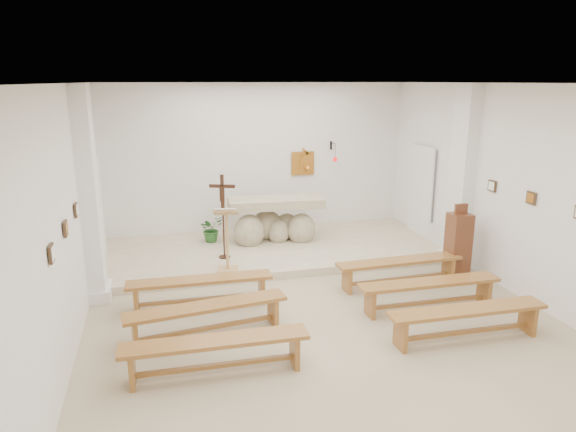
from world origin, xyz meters
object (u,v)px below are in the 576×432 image
object	(u,v)px
crucifix_stand	(223,210)
bench_left_third	(216,348)
lectern	(227,239)
bench_right_third	(467,316)
bench_left_second	(207,313)
bench_left_front	(200,285)
donation_pedestal	(458,245)
bench_right_second	(429,288)
bench_right_front	(400,266)
altar	(275,223)

from	to	relation	value
crucifix_stand	bench_left_third	xyz separation A→B (m)	(-0.64, -3.90, -0.75)
lectern	bench_right_third	size ratio (longest dim) A/B	0.53
bench_left_second	bench_right_third	size ratio (longest dim) A/B	1.01
bench_left_third	bench_right_third	distance (m)	3.49
bench_left_front	bench_left_second	distance (m)	1.03
bench_left_front	bench_left_second	bearing A→B (deg)	-88.49
donation_pedestal	bench_left_second	world-z (taller)	donation_pedestal
bench_left_third	crucifix_stand	bearing A→B (deg)	82.17
crucifix_stand	bench_left_second	world-z (taller)	crucifix_stand
bench_left_second	bench_right_second	world-z (taller)	same
bench_left_third	bench_right_second	bearing A→B (deg)	17.86
bench_right_third	donation_pedestal	bearing A→B (deg)	62.03
bench_right_third	bench_left_second	bearing A→B (deg)	164.84
lectern	crucifix_stand	size ratio (longest dim) A/B	0.74
bench_left_second	bench_right_second	distance (m)	3.49
donation_pedestal	lectern	bearing A→B (deg)	168.18
donation_pedestal	bench_left_second	xyz separation A→B (m)	(-4.72, -1.17, -0.25)
bench_right_second	bench_left_third	size ratio (longest dim) A/B	1.00
crucifix_stand	bench_right_third	distance (m)	4.89
crucifix_stand	bench_right_third	size ratio (longest dim) A/B	0.72
lectern	bench_right_second	bearing A→B (deg)	-25.03
bench_left_front	donation_pedestal	bearing A→B (deg)	3.23
crucifix_stand	bench_left_front	xyz separation A→B (m)	(-0.64, -1.84, -0.75)
bench_right_front	crucifix_stand	bearing A→B (deg)	145.57
donation_pedestal	bench_left_third	bearing A→B (deg)	-153.92
altar	bench_left_front	size ratio (longest dim) A/B	0.90
bench_left_third	bench_right_third	world-z (taller)	same
altar	lectern	world-z (taller)	lectern
bench_right_second	bench_right_third	bearing A→B (deg)	-88.96
altar	bench_left_front	bearing A→B (deg)	-120.56
bench_right_front	bench_left_second	world-z (taller)	same
bench_left_front	bench_right_third	xyz separation A→B (m)	(3.49, -2.06, 0.00)
donation_pedestal	bench_right_second	world-z (taller)	donation_pedestal
donation_pedestal	bench_left_third	size ratio (longest dim) A/B	0.60
altar	bench_left_second	distance (m)	4.16
bench_right_third	bench_right_second	bearing A→B (deg)	91.26
donation_pedestal	bench_right_third	world-z (taller)	donation_pedestal
lectern	bench_right_front	xyz separation A→B (m)	(2.89, -1.09, -0.39)
altar	bench_right_front	xyz separation A→B (m)	(1.63, -2.69, -0.19)
donation_pedestal	bench_right_second	xyz separation A→B (m)	(-1.23, -1.17, -0.25)
bench_left_second	lectern	bearing A→B (deg)	66.87
bench_right_front	bench_right_third	bearing A→B (deg)	-91.55
bench_left_second	bench_left_third	world-z (taller)	same
crucifix_stand	bench_right_second	xyz separation A→B (m)	(2.85, -2.87, -0.75)
altar	bench_left_third	distance (m)	5.10
crucifix_stand	bench_right_front	world-z (taller)	crucifix_stand
bench_left_front	bench_left_second	xyz separation A→B (m)	(0.00, -1.03, 0.00)
crucifix_stand	bench_right_second	bearing A→B (deg)	-23.91
altar	crucifix_stand	distance (m)	1.59
crucifix_stand	bench_left_second	bearing A→B (deg)	-81.22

